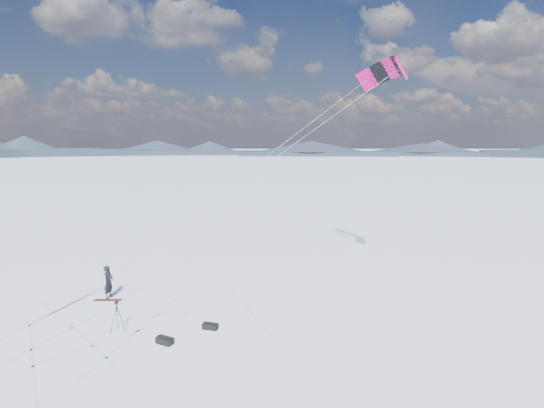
{
  "coord_description": "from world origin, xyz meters",
  "views": [
    {
      "loc": [
        7.51,
        -17.22,
        8.68
      ],
      "look_at": [
        6.9,
        6.12,
        5.18
      ],
      "focal_mm": 26.0,
      "sensor_mm": 36.0,
      "label": 1
    }
  ],
  "objects_px": {
    "snowkiter": "(110,298)",
    "gear_bag_a": "(210,326)",
    "tripod": "(117,312)",
    "snowboard": "(108,300)",
    "gear_bag_b": "(165,340)"
  },
  "relations": [
    {
      "from": "tripod",
      "to": "snowkiter",
      "type": "bearing_deg",
      "value": 125.52
    },
    {
      "from": "tripod",
      "to": "gear_bag_b",
      "type": "height_order",
      "value": "tripod"
    },
    {
      "from": "snowkiter",
      "to": "tripod",
      "type": "distance_m",
      "value": 4.54
    },
    {
      "from": "snowkiter",
      "to": "gear_bag_a",
      "type": "bearing_deg",
      "value": -114.87
    },
    {
      "from": "snowkiter",
      "to": "tripod",
      "type": "height_order",
      "value": "tripod"
    },
    {
      "from": "snowboard",
      "to": "gear_bag_b",
      "type": "height_order",
      "value": "gear_bag_b"
    },
    {
      "from": "tripod",
      "to": "gear_bag_a",
      "type": "xyz_separation_m",
      "value": [
        4.35,
        0.22,
        -0.78
      ]
    },
    {
      "from": "snowboard",
      "to": "gear_bag_a",
      "type": "distance_m",
      "value": 7.22
    },
    {
      "from": "snowkiter",
      "to": "snowboard",
      "type": "height_order",
      "value": "snowkiter"
    },
    {
      "from": "snowkiter",
      "to": "gear_bag_b",
      "type": "relative_size",
      "value": 2.24
    },
    {
      "from": "tripod",
      "to": "gear_bag_a",
      "type": "distance_m",
      "value": 4.42
    },
    {
      "from": "snowkiter",
      "to": "gear_bag_a",
      "type": "distance_m",
      "value": 7.45
    },
    {
      "from": "tripod",
      "to": "gear_bag_b",
      "type": "xyz_separation_m",
      "value": [
        2.59,
        -1.22,
        -0.77
      ]
    },
    {
      "from": "snowkiter",
      "to": "gear_bag_a",
      "type": "height_order",
      "value": "snowkiter"
    },
    {
      "from": "tripod",
      "to": "gear_bag_b",
      "type": "bearing_deg",
      "value": -18.25
    }
  ]
}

